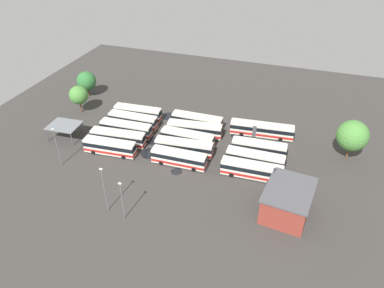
% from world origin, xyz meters
% --- Properties ---
extents(ground_plane, '(112.47, 112.47, 0.00)m').
position_xyz_m(ground_plane, '(0.00, 0.00, 0.00)').
color(ground_plane, '#383533').
extents(bus_row0_slot0, '(12.06, 3.33, 3.53)m').
position_xyz_m(bus_row0_slot0, '(-15.62, -9.04, 1.86)').
color(bus_row0_slot0, silver).
rests_on(bus_row0_slot0, ground_plane).
extents(bus_row0_slot1, '(13.03, 3.67, 3.53)m').
position_xyz_m(bus_row0_slot1, '(-15.73, -4.99, 1.86)').
color(bus_row0_slot1, silver).
rests_on(bus_row0_slot1, ground_plane).
extents(bus_row0_slot2, '(12.75, 3.00, 3.53)m').
position_xyz_m(bus_row0_slot2, '(-15.79, -0.87, 1.86)').
color(bus_row0_slot2, silver).
rests_on(bus_row0_slot2, ground_plane).
extents(bus_row0_slot3, '(12.53, 2.70, 3.53)m').
position_xyz_m(bus_row0_slot3, '(-15.96, 3.27, 1.86)').
color(bus_row0_slot3, silver).
rests_on(bus_row0_slot3, ground_plane).
extents(bus_row0_slot4, '(12.52, 3.23, 3.53)m').
position_xyz_m(bus_row0_slot4, '(-16.52, 7.23, 1.86)').
color(bus_row0_slot4, silver).
rests_on(bus_row0_slot4, ground_plane).
extents(bus_row1_slot0, '(12.05, 2.71, 3.53)m').
position_xyz_m(bus_row1_slot0, '(0.48, -8.12, 1.86)').
color(bus_row1_slot0, silver).
rests_on(bus_row1_slot0, ground_plane).
extents(bus_row1_slot1, '(13.15, 3.65, 3.53)m').
position_xyz_m(bus_row1_slot1, '(0.12, -3.92, 1.87)').
color(bus_row1_slot1, silver).
rests_on(bus_row1_slot1, ground_plane).
extents(bus_row1_slot2, '(12.56, 2.70, 3.53)m').
position_xyz_m(bus_row1_slot2, '(-0.31, -0.15, 1.86)').
color(bus_row1_slot2, silver).
rests_on(bus_row1_slot2, ground_plane).
extents(bus_row1_slot3, '(13.31, 3.97, 3.53)m').
position_xyz_m(bus_row1_slot3, '(-0.01, 4.11, 1.87)').
color(bus_row1_slot3, silver).
rests_on(bus_row1_slot3, ground_plane).
extents(bus_row1_slot4, '(12.76, 2.65, 3.53)m').
position_xyz_m(bus_row1_slot4, '(-0.64, 8.05, 1.86)').
color(bus_row1_slot4, silver).
rests_on(bus_row1_slot4, ground_plane).
extents(bus_row2_slot0, '(12.71, 2.86, 3.53)m').
position_xyz_m(bus_row2_slot0, '(16.02, -7.24, 1.86)').
color(bus_row2_slot0, silver).
rests_on(bus_row2_slot0, ground_plane).
extents(bus_row2_slot1, '(12.41, 2.63, 3.53)m').
position_xyz_m(bus_row2_slot1, '(16.02, -3.35, 1.86)').
color(bus_row2_slot1, silver).
rests_on(bus_row2_slot1, ground_plane).
extents(bus_row2_slot2, '(12.13, 3.04, 3.53)m').
position_xyz_m(bus_row2_slot2, '(16.07, 1.00, 1.86)').
color(bus_row2_slot2, silver).
rests_on(bus_row2_slot2, ground_plane).
extents(bus_row2_slot4, '(15.21, 3.71, 3.53)m').
position_xyz_m(bus_row2_slot4, '(15.27, 9.09, 1.87)').
color(bus_row2_slot4, silver).
rests_on(bus_row2_slot4, ground_plane).
extents(depot_building, '(9.39, 11.49, 5.56)m').
position_xyz_m(depot_building, '(23.98, -15.40, 2.80)').
color(depot_building, maroon).
rests_on(depot_building, ground_plane).
extents(maintenance_shelter, '(7.44, 6.27, 3.50)m').
position_xyz_m(maintenance_shelter, '(-29.06, -6.42, 3.30)').
color(maintenance_shelter, slate).
rests_on(maintenance_shelter, ground_plane).
extents(lamp_post_mid_lot, '(0.56, 0.28, 7.40)m').
position_xyz_m(lamp_post_mid_lot, '(20.57, -12.16, 4.11)').
color(lamp_post_mid_lot, slate).
rests_on(lamp_post_mid_lot, ground_plane).
extents(lamp_post_by_building, '(0.56, 0.28, 9.13)m').
position_xyz_m(lamp_post_by_building, '(-23.70, -16.17, 4.99)').
color(lamp_post_by_building, slate).
rests_on(lamp_post_by_building, ground_plane).
extents(lamp_post_near_entrance, '(0.56, 0.28, 9.69)m').
position_xyz_m(lamp_post_near_entrance, '(-7.21, -25.29, 5.27)').
color(lamp_post_near_entrance, slate).
rests_on(lamp_post_near_entrance, ground_plane).
extents(lamp_post_far_corner, '(0.56, 0.28, 8.19)m').
position_xyz_m(lamp_post_far_corner, '(-3.36, -26.11, 4.51)').
color(lamp_post_far_corner, slate).
rests_on(lamp_post_far_corner, ground_plane).
extents(tree_north_edge, '(6.69, 6.69, 9.51)m').
position_xyz_m(tree_north_edge, '(34.73, 5.65, 6.16)').
color(tree_north_edge, brown).
rests_on(tree_north_edge, ground_plane).
extents(tree_east_edge, '(4.93, 4.93, 7.63)m').
position_xyz_m(tree_east_edge, '(-32.53, 5.56, 5.15)').
color(tree_east_edge, brown).
rests_on(tree_east_edge, ground_plane).
extents(tree_south_edge, '(5.50, 5.50, 7.44)m').
position_xyz_m(tree_south_edge, '(-36.06, 14.81, 4.68)').
color(tree_south_edge, brown).
rests_on(tree_south_edge, ground_plane).
extents(puddle_centre_drain, '(2.48, 2.48, 0.01)m').
position_xyz_m(puddle_centre_drain, '(0.76, -10.48, 0.00)').
color(puddle_centre_drain, black).
rests_on(puddle_centre_drain, ground_plane).
extents(puddle_near_shelter, '(4.22, 4.22, 0.01)m').
position_xyz_m(puddle_near_shelter, '(-7.27, -6.22, 0.00)').
color(puddle_near_shelter, black).
rests_on(puddle_near_shelter, ground_plane).
extents(puddle_back_corner, '(4.21, 4.21, 0.01)m').
position_xyz_m(puddle_back_corner, '(-9.45, 11.03, 0.00)').
color(puddle_back_corner, black).
rests_on(puddle_back_corner, ground_plane).
extents(puddle_front_lane, '(3.52, 3.52, 0.01)m').
position_xyz_m(puddle_front_lane, '(-8.60, -1.16, 0.00)').
color(puddle_front_lane, black).
rests_on(puddle_front_lane, ground_plane).
extents(puddle_between_rows, '(2.71, 2.71, 0.01)m').
position_xyz_m(puddle_between_rows, '(9.68, 7.00, 0.00)').
color(puddle_between_rows, black).
rests_on(puddle_between_rows, ground_plane).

